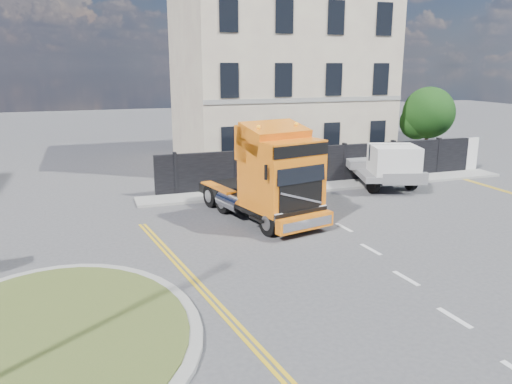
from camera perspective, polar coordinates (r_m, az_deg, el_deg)
name	(u,v)px	position (r m, az deg, el deg)	size (l,w,h in m)	color
ground	(286,256)	(16.51, 3.43, -7.30)	(120.00, 120.00, 0.00)	#424244
traffic_island	(52,335)	(12.72, -22.32, -14.93)	(6.80, 6.80, 0.17)	gray
hoarding_fence	(336,164)	(26.79, 9.15, 3.19)	(18.80, 0.25, 2.00)	black
georgian_building	(276,70)	(32.91, 2.32, 13.74)	(12.30, 10.30, 12.80)	beige
tree	(426,115)	(33.33, 18.84, 8.32)	(3.20, 3.20, 4.80)	#382619
pavement_far	(334,186)	(25.96, 8.92, 0.72)	(20.00, 1.60, 0.12)	gray
truck	(272,179)	(19.55, 1.84, 1.45)	(3.82, 6.81, 3.85)	black
flatbed_pickup	(386,165)	(25.87, 14.62, 3.04)	(3.71, 5.96, 2.29)	slate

